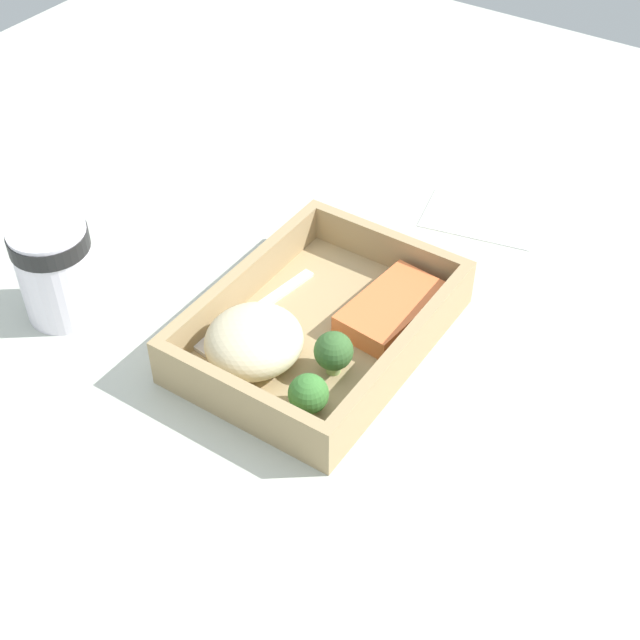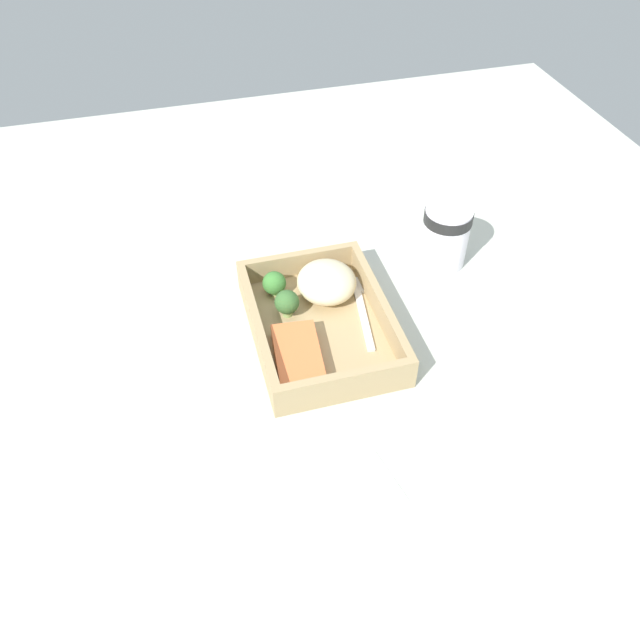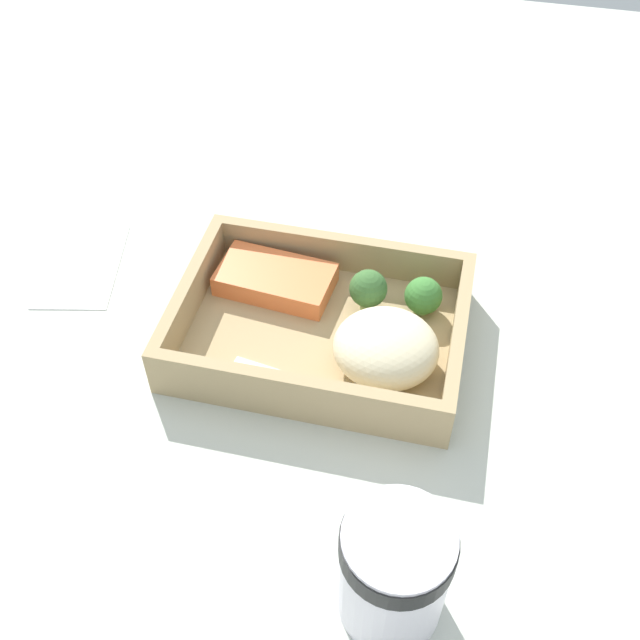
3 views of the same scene
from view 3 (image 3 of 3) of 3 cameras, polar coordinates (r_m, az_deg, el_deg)
name	(u,v)px [view 3 (image 3 of 3)]	position (r cm, az deg, el deg)	size (l,w,h in cm)	color
ground_plane	(320,346)	(73.22, 0.00, -1.97)	(160.00, 160.00, 2.00)	#B9BEB2
takeout_tray	(320,335)	(72.01, 0.00, -1.14)	(26.98, 19.68, 1.20)	tan
tray_rim	(320,316)	(70.09, 0.00, 0.28)	(26.98, 19.68, 4.01)	tan
salmon_fillet	(276,279)	(75.01, -3.40, 3.11)	(11.33, 6.27, 2.23)	orange
mashed_potatoes	(386,348)	(67.05, 5.04, -2.12)	(9.53, 9.12, 5.08)	beige
broccoli_floret_1	(423,296)	(72.58, 7.88, 1.81)	(3.67, 3.67, 3.94)	#7A9F58
broccoli_floret_2	(368,289)	(72.00, 3.69, 2.35)	(3.70, 3.70, 4.49)	#85A55F
fork	(326,391)	(66.65, 0.46, -5.43)	(15.87, 4.03, 0.44)	silver
paper_cup	(394,568)	(53.52, 5.70, -18.30)	(7.75, 7.75, 10.45)	white
receipt_slip	(82,265)	(83.55, -17.71, 4.01)	(7.88, 12.96, 0.24)	white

